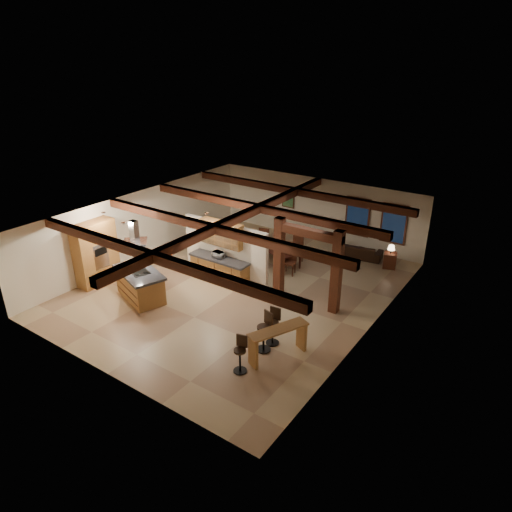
{
  "coord_description": "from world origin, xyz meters",
  "views": [
    {
      "loc": [
        9.01,
        -11.94,
        7.97
      ],
      "look_at": [
        0.41,
        0.5,
        1.23
      ],
      "focal_mm": 32.0,
      "sensor_mm": 36.0,
      "label": 1
    }
  ],
  "objects_px": {
    "kitchen_island": "(140,284)",
    "sofa": "(359,251)",
    "bar_counter": "(278,338)",
    "dining_table": "(277,256)"
  },
  "relations": [
    {
      "from": "kitchen_island",
      "to": "dining_table",
      "type": "xyz_separation_m",
      "value": [
        2.43,
        5.17,
        -0.18
      ]
    },
    {
      "from": "bar_counter",
      "to": "sofa",
      "type": "bearing_deg",
      "value": 96.46
    },
    {
      "from": "kitchen_island",
      "to": "sofa",
      "type": "bearing_deg",
      "value": 57.37
    },
    {
      "from": "dining_table",
      "to": "bar_counter",
      "type": "distance_m",
      "value": 6.35
    },
    {
      "from": "dining_table",
      "to": "bar_counter",
      "type": "bearing_deg",
      "value": -35.24
    },
    {
      "from": "sofa",
      "to": "bar_counter",
      "type": "bearing_deg",
      "value": 88.68
    },
    {
      "from": "bar_counter",
      "to": "kitchen_island",
      "type": "bearing_deg",
      "value": 178.25
    },
    {
      "from": "dining_table",
      "to": "kitchen_island",
      "type": "bearing_deg",
      "value": -92.95
    },
    {
      "from": "kitchen_island",
      "to": "bar_counter",
      "type": "height_order",
      "value": "kitchen_island"
    },
    {
      "from": "sofa",
      "to": "bar_counter",
      "type": "height_order",
      "value": "bar_counter"
    }
  ]
}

